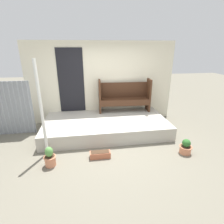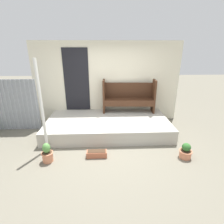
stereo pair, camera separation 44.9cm
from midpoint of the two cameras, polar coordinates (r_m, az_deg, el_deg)
ground_plane at (r=4.57m, az=2.42°, el=-11.35°), size 24.00×24.00×0.00m
porch_slab at (r=5.27m, az=1.07°, el=-4.37°), size 3.58×1.81×0.39m
house_wall at (r=5.82m, az=0.17°, el=9.54°), size 4.78×0.08×2.60m
support_post at (r=4.20m, az=-19.19°, el=1.15°), size 0.07×0.07×2.20m
bench at (r=5.73m, az=7.72°, el=5.25°), size 1.68×0.48×1.06m
flower_pot_left at (r=4.13m, az=-17.46°, el=-12.94°), size 0.26×0.26×0.46m
flower_pot_middle at (r=4.52m, az=25.65°, el=-11.64°), size 0.30×0.30×0.37m
planter_box_rect at (r=4.17m, az=-1.85°, el=-13.55°), size 0.47×0.18×0.15m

